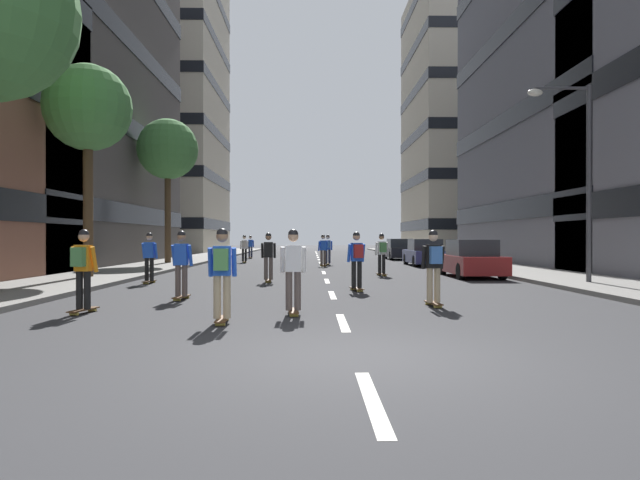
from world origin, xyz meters
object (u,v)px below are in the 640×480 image
at_px(skater_1, 382,252).
at_px(skater_9, 181,262).
at_px(street_tree_mid, 88,109).
at_px(skater_5, 149,255).
at_px(streetlamp_right, 578,161).
at_px(skater_8, 222,269).
at_px(parked_car_far, 424,253).
at_px(skater_6, 323,249).
at_px(street_tree_near, 168,150).
at_px(skater_11, 250,246).
at_px(skater_3, 434,263).
at_px(skater_10, 268,255).
at_px(skater_7, 357,257).
at_px(parked_car_near, 471,260).
at_px(skater_12, 83,265).
at_px(skater_0, 328,248).
at_px(skater_4, 244,247).
at_px(parked_car_mid, 399,250).
at_px(skater_2, 293,267).

height_order(skater_1, skater_9, same).
xyz_separation_m(street_tree_mid, skater_5, (2.74, -1.57, -5.44)).
relative_size(streetlamp_right, skater_8, 3.65).
bearing_deg(parked_car_far, skater_8, -111.01).
xyz_separation_m(skater_6, skater_8, (-2.35, -20.66, 0.03)).
relative_size(street_tree_near, skater_11, 4.74).
relative_size(street_tree_near, skater_3, 4.74).
distance_m(skater_6, skater_10, 11.28).
bearing_deg(street_tree_mid, skater_1, 10.88).
distance_m(street_tree_mid, skater_7, 12.02).
xyz_separation_m(parked_car_far, skater_8, (-8.15, -21.24, 0.32)).
bearing_deg(skater_3, parked_car_near, 69.15).
height_order(skater_7, skater_12, same).
height_order(streetlamp_right, skater_0, streetlamp_right).
relative_size(skater_0, skater_4, 1.00).
xyz_separation_m(streetlamp_right, skater_8, (-10.49, -7.85, -3.12)).
distance_m(skater_3, skater_10, 8.35).
bearing_deg(skater_11, skater_7, -77.18).
distance_m(skater_6, skater_12, 20.02).
distance_m(parked_car_mid, skater_10, 22.14).
bearing_deg(skater_5, street_tree_near, 101.72).
bearing_deg(parked_car_mid, skater_9, -110.55).
height_order(streetlamp_right, skater_6, streetlamp_right).
height_order(parked_car_near, skater_7, skater_7).
bearing_deg(skater_0, parked_car_far, -10.93).
bearing_deg(skater_2, skater_0, 86.27).
bearing_deg(parked_car_far, skater_4, 159.59).
relative_size(streetlamp_right, skater_6, 3.65).
height_order(skater_0, skater_7, same).
height_order(skater_1, skater_2, same).
distance_m(parked_car_near, skater_12, 15.52).
bearing_deg(skater_9, skater_10, 72.04).
height_order(parked_car_far, skater_9, skater_9).
bearing_deg(skater_2, skater_7, 71.01).
bearing_deg(street_tree_mid, street_tree_near, 90.00).
xyz_separation_m(skater_2, skater_6, (1.06, 19.49, 0.00)).
distance_m(street_tree_near, skater_10, 15.58).
height_order(parked_car_far, skater_2, skater_2).
relative_size(parked_car_mid, streetlamp_right, 0.68).
xyz_separation_m(skater_5, skater_12, (0.84, -7.72, 0.03)).
bearing_deg(skater_0, streetlamp_right, -61.55).
height_order(skater_1, skater_4, same).
bearing_deg(skater_10, skater_9, -107.96).
bearing_deg(street_tree_near, skater_1, -39.82).
bearing_deg(skater_1, skater_0, 101.83).
bearing_deg(skater_6, skater_7, -87.28).
distance_m(parked_car_mid, skater_4, 11.85).
distance_m(skater_3, skater_9, 6.38).
relative_size(skater_6, skater_10, 1.00).
bearing_deg(skater_9, skater_4, 92.45).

